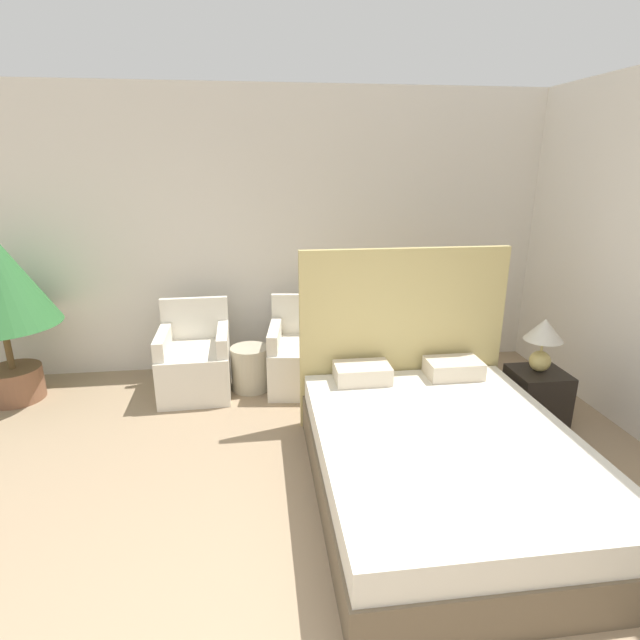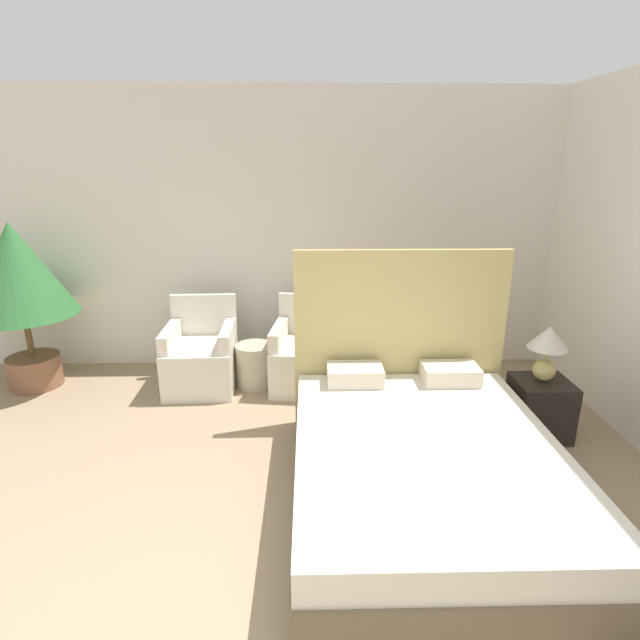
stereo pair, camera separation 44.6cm
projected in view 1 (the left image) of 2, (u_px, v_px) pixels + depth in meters
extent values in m
cube|color=silver|center=(261.00, 234.00, 5.21)|extent=(10.00, 0.06, 2.90)
cube|color=brown|center=(444.00, 480.00, 3.34)|extent=(1.70, 2.15, 0.29)
cube|color=silver|center=(447.00, 448.00, 3.26)|extent=(1.66, 2.10, 0.20)
cube|color=tan|center=(402.00, 338.00, 4.19)|extent=(1.73, 0.06, 1.52)
cube|color=beige|center=(362.00, 373.00, 4.01)|extent=(0.44, 0.29, 0.14)
cube|color=beige|center=(453.00, 368.00, 4.10)|extent=(0.44, 0.29, 0.14)
cube|color=silver|center=(196.00, 371.00, 4.85)|extent=(0.68, 0.74, 0.46)
cube|color=silver|center=(195.00, 318.00, 5.02)|extent=(0.66, 0.08, 0.42)
cube|color=silver|center=(163.00, 342.00, 4.71)|extent=(0.12, 0.65, 0.18)
cube|color=silver|center=(223.00, 339.00, 4.79)|extent=(0.12, 0.65, 0.18)
cube|color=silver|center=(304.00, 366.00, 4.97)|extent=(0.74, 0.79, 0.46)
cube|color=silver|center=(304.00, 314.00, 5.15)|extent=(0.66, 0.14, 0.42)
cube|color=silver|center=(275.00, 336.00, 4.88)|extent=(0.18, 0.65, 0.18)
cube|color=silver|center=(332.00, 335.00, 4.88)|extent=(0.18, 0.65, 0.18)
cylinder|color=brown|center=(15.00, 384.00, 4.74)|extent=(0.50, 0.50, 0.32)
cylinder|color=brown|center=(8.00, 347.00, 4.63)|extent=(0.06, 0.06, 0.44)
cube|color=black|center=(536.00, 397.00, 4.29)|extent=(0.44, 0.42, 0.48)
sphere|color=tan|center=(540.00, 361.00, 4.20)|extent=(0.18, 0.18, 0.18)
cylinder|color=tan|center=(542.00, 346.00, 4.16)|extent=(0.02, 0.02, 0.10)
cone|color=beige|center=(544.00, 329.00, 4.12)|extent=(0.32, 0.32, 0.18)
cylinder|color=#B7AD93|center=(250.00, 368.00, 4.94)|extent=(0.38, 0.38, 0.44)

